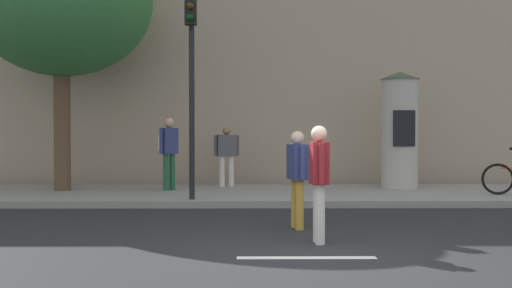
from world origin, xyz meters
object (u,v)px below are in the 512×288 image
object	(u,v)px
poster_column	(400,129)
pedestrian_near_pole	(168,147)
pedestrian_with_bag	(319,175)
pedestrian_tallest	(297,171)
traffic_light	(191,59)
pedestrian_in_dark_shirt	(226,151)

from	to	relation	value
poster_column	pedestrian_near_pole	xyz separation A→B (m)	(-5.84, -0.53, -0.44)
pedestrian_with_bag	pedestrian_tallest	bearing A→B (deg)	99.06
traffic_light	pedestrian_with_bag	size ratio (longest dim) A/B	2.60
pedestrian_tallest	pedestrian_with_bag	bearing A→B (deg)	-80.94
poster_column	pedestrian_near_pole	distance (m)	5.88
traffic_light	pedestrian_with_bag	distance (m)	5.24
traffic_light	pedestrian_near_pole	size ratio (longest dim) A/B	2.50
traffic_light	pedestrian_in_dark_shirt	world-z (taller)	traffic_light
traffic_light	poster_column	xyz separation A→B (m)	(5.07, 2.66, -1.48)
pedestrian_near_pole	pedestrian_tallest	bearing A→B (deg)	-60.67
poster_column	pedestrian_in_dark_shirt	bearing A→B (deg)	173.87
pedestrian_tallest	pedestrian_in_dark_shirt	bearing A→B (deg)	103.29
poster_column	pedestrian_tallest	bearing A→B (deg)	-118.69
pedestrian_with_bag	pedestrian_tallest	distance (m)	1.36
traffic_light	pedestrian_with_bag	world-z (taller)	traffic_light
pedestrian_with_bag	pedestrian_in_dark_shirt	xyz separation A→B (m)	(-1.63, 7.35, 0.09)
traffic_light	pedestrian_near_pole	world-z (taller)	traffic_light
pedestrian_tallest	pedestrian_in_dark_shirt	world-z (taller)	pedestrian_in_dark_shirt
poster_column	pedestrian_tallest	xyz separation A→B (m)	(-3.03, -5.53, -0.69)
pedestrian_in_dark_shirt	traffic_light	bearing A→B (deg)	-101.21
pedestrian_tallest	pedestrian_near_pole	distance (m)	5.74
traffic_light	pedestrian_tallest	bearing A→B (deg)	-54.63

